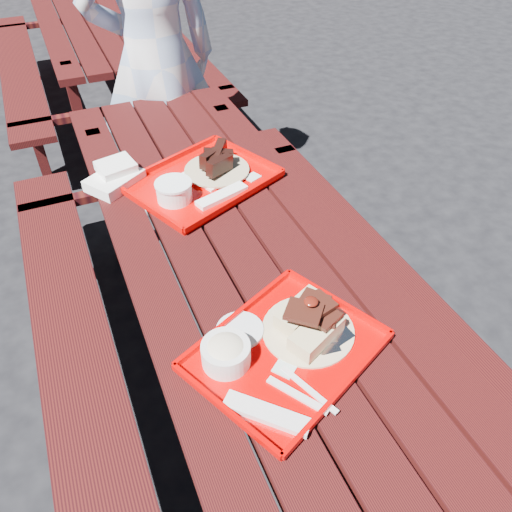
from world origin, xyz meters
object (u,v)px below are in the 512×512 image
Objects in this scene: far_tray at (201,180)px; person at (155,60)px; picnic_table_far at (96,38)px; near_tray at (280,342)px; picnic_table_near at (239,285)px.

person is (0.09, 0.94, 0.11)m from far_tray.
near_tray is at bearing -91.06° from picnic_table_far.
picnic_table_near is 1.00× the size of picnic_table_far.
picnic_table_far is 1.36× the size of person.
near_tray reaches higher than picnic_table_far.
person is (0.09, -1.49, 0.32)m from picnic_table_far.
person is (0.09, 1.31, 0.32)m from picnic_table_near.
far_tray is at bearing 86.21° from person.
far_tray is at bearing 89.57° from picnic_table_near.
picnic_table_near and picnic_table_far have the same top height.
far_tray is (0.06, 0.81, -0.01)m from near_tray.
far_tray is (0.00, 0.37, 0.22)m from picnic_table_near.
near_tray is at bearing 86.63° from person.
far_tray is at bearing 85.56° from near_tray.
picnic_table_near is 0.43m from far_tray.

